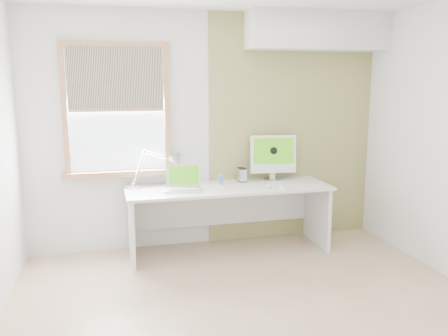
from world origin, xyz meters
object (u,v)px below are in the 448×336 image
object	(u,v)px
laptop	(183,183)
desk	(227,203)
desk_lamp	(168,165)
external_drive	(242,175)
imac	(273,155)

from	to	relation	value
laptop	desk	bearing A→B (deg)	8.29
desk_lamp	external_drive	size ratio (longest dim) A/B	4.61
laptop	external_drive	distance (m)	0.74
desk	imac	world-z (taller)	imac
imac	desk_lamp	bearing A→B (deg)	176.08
desk	imac	bearing A→B (deg)	14.63
desk_lamp	imac	distance (m)	1.20
desk	external_drive	world-z (taller)	external_drive
desk	imac	distance (m)	0.77
external_drive	imac	distance (m)	0.42
desk_lamp	imac	size ratio (longest dim) A/B	1.37
external_drive	laptop	bearing A→B (deg)	-162.40
laptop	desk_lamp	bearing A→B (deg)	111.43
laptop	external_drive	world-z (taller)	laptop
imac	laptop	bearing A→B (deg)	-168.26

